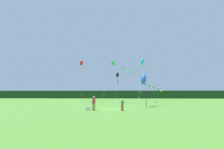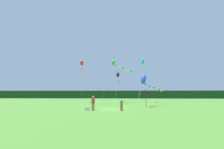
# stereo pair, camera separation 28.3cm
# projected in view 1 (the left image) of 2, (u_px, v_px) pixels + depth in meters

# --- Properties ---
(ground_plane) EXTENTS (120.00, 120.00, 0.00)m
(ground_plane) POSITION_uv_depth(u_px,v_px,m) (110.00, 109.00, 20.67)
(ground_plane) COLOR #4C842D
(distant_treeline) EXTENTS (108.00, 2.18, 3.14)m
(distant_treeline) POSITION_uv_depth(u_px,v_px,m) (116.00, 94.00, 65.49)
(distant_treeline) COLOR #193D19
(distant_treeline) RESTS_ON ground
(person_adult) EXTENTS (0.37, 0.37, 1.69)m
(person_adult) POSITION_uv_depth(u_px,v_px,m) (94.00, 102.00, 18.68)
(person_adult) COLOR olive
(person_adult) RESTS_ON ground
(person_child) EXTENTS (0.29, 0.29, 1.31)m
(person_child) POSITION_uv_depth(u_px,v_px,m) (122.00, 104.00, 18.43)
(person_child) COLOR #B23338
(person_child) RESTS_ON ground
(cooler_box) EXTENTS (0.54, 0.31, 0.42)m
(cooler_box) POSITION_uv_depth(u_px,v_px,m) (88.00, 109.00, 18.84)
(cooler_box) COLOR silver
(cooler_box) RESTS_ON ground
(banner_flag_pole) EXTENTS (0.90, 0.70, 2.55)m
(banner_flag_pole) POSITION_uv_depth(u_px,v_px,m) (148.00, 93.00, 23.25)
(banner_flag_pole) COLOR black
(banner_flag_pole) RESTS_ON ground
(kite_cyan) EXTENTS (3.76, 7.72, 10.25)m
(kite_cyan) POSITION_uv_depth(u_px,v_px,m) (143.00, 63.00, 37.52)
(kite_cyan) COLOR #B2B2B2
(kite_cyan) RESTS_ON ground
(kite_black) EXTENTS (1.00, 11.44, 7.30)m
(kite_black) POSITION_uv_depth(u_px,v_px,m) (117.00, 76.00, 39.88)
(kite_black) COLOR #B2B2B2
(kite_black) RESTS_ON ground
(kite_blue) EXTENTS (5.28, 5.66, 5.11)m
(kite_blue) POSITION_uv_depth(u_px,v_px,m) (145.00, 81.00, 25.81)
(kite_blue) COLOR #B2B2B2
(kite_blue) RESTS_ON ground
(kite_red) EXTENTS (2.39, 7.93, 9.80)m
(kite_red) POSITION_uv_depth(u_px,v_px,m) (81.00, 64.00, 37.70)
(kite_red) COLOR #B2B2B2
(kite_red) RESTS_ON ground
(kite_green) EXTENTS (7.23, 5.59, 9.42)m
(kite_green) POSITION_uv_depth(u_px,v_px,m) (116.00, 64.00, 35.74)
(kite_green) COLOR #B2B2B2
(kite_green) RESTS_ON ground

